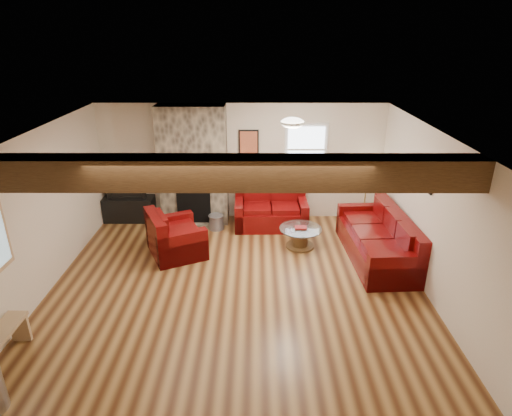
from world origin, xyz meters
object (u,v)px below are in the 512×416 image
Objects in this scene: sofa_three at (377,236)px; armchair_red at (176,233)px; floor_lamp at (368,168)px; coffee_table at (300,238)px; loveseat at (271,209)px; television at (127,187)px; tv_cabinet at (130,209)px.

armchair_red is at bearing -95.59° from sofa_three.
sofa_three is 1.56× the size of floor_lamp.
sofa_three is 2.19× the size of armchair_red.
floor_lamp is at bearing 37.68° from coffee_table.
loveseat is 3.10m from television.
sofa_three is 2.79× the size of coffee_table.
loveseat is 1.41× the size of tv_cabinet.
armchair_red reaches higher than loveseat.
television reaches higher than tv_cabinet.
floor_lamp reaches higher than loveseat.
floor_lamp is at bearing 3.96° from loveseat.
armchair_red is 2.34m from coffee_table.
coffee_table is 3.86m from television.
floor_lamp is (1.47, 1.13, 1.04)m from coffee_table.
tv_cabinet is (-3.07, 0.30, -0.13)m from loveseat.
armchair_red is (-1.78, -1.21, 0.02)m from loveseat.
sofa_three reaches higher than coffee_table.
floor_lamp is (2.00, 0.18, 0.83)m from loveseat.
floor_lamp is (3.79, 1.39, 0.82)m from armchair_red.
armchair_red is at bearing -159.85° from floor_lamp.
sofa_three is at bearing -95.14° from floor_lamp.
tv_cabinet is 5.16m from floor_lamp.
loveseat is 1.11m from coffee_table.
armchair_red is 1.99m from tv_cabinet.
tv_cabinet is 0.51m from television.
loveseat reaches higher than coffee_table.
loveseat reaches higher than tv_cabinet.
armchair_red is at bearing -173.70° from coffee_table.
loveseat is at bearing -129.41° from sofa_three.
loveseat is 2.18m from floor_lamp.
coffee_table is at bearing -19.17° from television.
loveseat is 1.80× the size of television.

